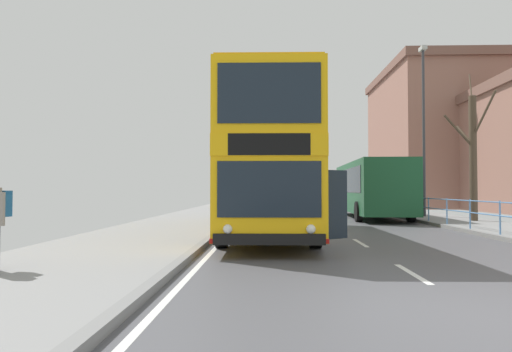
{
  "coord_description": "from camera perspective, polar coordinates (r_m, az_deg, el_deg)",
  "views": [
    {
      "loc": [
        -2.54,
        -5.87,
        1.5
      ],
      "look_at": [
        -2.95,
        7.57,
        1.9
      ],
      "focal_mm": 32.7,
      "sensor_mm": 36.0,
      "label": 1
    }
  ],
  "objects": [
    {
      "name": "background_building_01",
      "position": [
        46.17,
        22.14,
        4.35
      ],
      "size": [
        11.42,
        15.13,
        12.48
      ],
      "color": "#936656",
      "rests_on": "ground"
    },
    {
      "name": "bare_tree_far_00",
      "position": [
        22.76,
        25.0,
        2.47
      ],
      "size": [
        1.79,
        2.46,
        6.8
      ],
      "color": "#4C3D2D",
      "rests_on": "ground"
    },
    {
      "name": "ground",
      "position": [
        6.31,
        19.12,
        -15.01
      ],
      "size": [
        15.8,
        140.0,
        0.2
      ],
      "color": "#4E4E53"
    },
    {
      "name": "street_lamp_far_side",
      "position": [
        25.82,
        19.82,
        6.58
      ],
      "size": [
        0.28,
        0.6,
        8.82
      ],
      "color": "#38383D",
      "rests_on": "ground"
    },
    {
      "name": "pedestrian_railing_far_kerb",
      "position": [
        22.98,
        19.51,
        -3.25
      ],
      "size": [
        0.05,
        32.07,
        1.03
      ],
      "color": "#598CC6",
      "rests_on": "ground"
    },
    {
      "name": "background_bus_far_lane",
      "position": [
        25.76,
        13.88,
        -1.41
      ],
      "size": [
        2.88,
        10.28,
        2.92
      ],
      "color": "#19512D",
      "rests_on": "ground"
    },
    {
      "name": "double_decker_bus_main",
      "position": [
        15.67,
        1.43,
        1.44
      ],
      "size": [
        3.34,
        11.68,
        4.51
      ],
      "color": "#F4B20F",
      "rests_on": "ground"
    }
  ]
}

